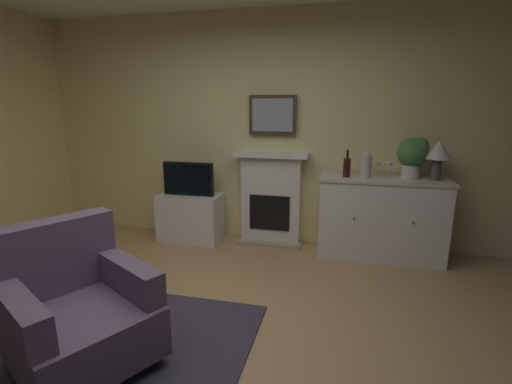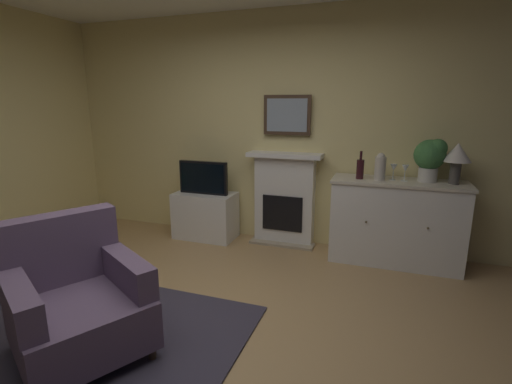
{
  "view_description": "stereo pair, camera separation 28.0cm",
  "coord_description": "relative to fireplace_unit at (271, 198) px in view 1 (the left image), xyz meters",
  "views": [
    {
      "loc": [
        0.95,
        -2.08,
        1.66
      ],
      "look_at": [
        0.31,
        0.57,
        1.0
      ],
      "focal_mm": 25.96,
      "sensor_mm": 36.0,
      "label": 1
    },
    {
      "loc": [
        1.22,
        -2.0,
        1.66
      ],
      "look_at": [
        0.31,
        0.57,
        1.0
      ],
      "focal_mm": 25.96,
      "sensor_mm": 36.0,
      "label": 2
    }
  ],
  "objects": [
    {
      "name": "tv_set",
      "position": [
        -0.98,
        -0.19,
        0.23
      ],
      "size": [
        0.62,
        0.07,
        0.4
      ],
      "color": "black",
      "rests_on": "tv_cabinet"
    },
    {
      "name": "wine_glass_left",
      "position": [
        1.19,
        -0.16,
        0.46
      ],
      "size": [
        0.07,
        0.07,
        0.16
      ],
      "color": "silver",
      "rests_on": "sideboard_cabinet"
    },
    {
      "name": "wine_bottle",
      "position": [
        0.86,
        -0.22,
        0.45
      ],
      "size": [
        0.08,
        0.08,
        0.29
      ],
      "color": "#331419",
      "rests_on": "sideboard_cabinet"
    },
    {
      "name": "area_rug",
      "position": [
        -0.82,
        -2.48,
        -0.54
      ],
      "size": [
        2.19,
        1.93,
        0.02
      ],
      "primitive_type": "cube",
      "color": "#383342",
      "rests_on": "ground_plane"
    },
    {
      "name": "tv_cabinet",
      "position": [
        -0.97,
        -0.16,
        -0.26
      ],
      "size": [
        0.75,
        0.42,
        0.57
      ],
      "color": "white",
      "rests_on": "ground_plane"
    },
    {
      "name": "potted_plant_small",
      "position": [
        1.52,
        -0.13,
        0.6
      ],
      "size": [
        0.3,
        0.3,
        0.43
      ],
      "color": "beige",
      "rests_on": "sideboard_cabinet"
    },
    {
      "name": "wall_rear",
      "position": [
        -0.12,
        0.13,
        0.79
      ],
      "size": [
        5.63,
        0.06,
        2.69
      ],
      "primitive_type": "cube",
      "color": "#EAD68C",
      "rests_on": "ground_plane"
    },
    {
      "name": "table_lamp",
      "position": [
        1.74,
        -0.18,
        0.62
      ],
      "size": [
        0.26,
        0.26,
        0.4
      ],
      "color": "#4C4742",
      "rests_on": "sideboard_cabinet"
    },
    {
      "name": "sideboard_cabinet",
      "position": [
        1.25,
        -0.18,
        -0.1
      ],
      "size": [
        1.33,
        0.49,
        0.89
      ],
      "color": "white",
      "rests_on": "ground_plane"
    },
    {
      "name": "ground_plane",
      "position": [
        -0.12,
        -2.13,
        -0.6
      ],
      "size": [
        5.63,
        4.58,
        0.1
      ],
      "primitive_type": "cube",
      "color": "tan",
      "rests_on": "ground"
    },
    {
      "name": "armchair",
      "position": [
        -0.77,
        -2.44,
        -0.17
      ],
      "size": [
        1.08,
        1.06,
        0.92
      ],
      "color": "#604C66",
      "rests_on": "ground_plane"
    },
    {
      "name": "fireplace_unit",
      "position": [
        0.0,
        0.0,
        0.0
      ],
      "size": [
        0.87,
        0.3,
        1.1
      ],
      "color": "white",
      "rests_on": "ground_plane"
    },
    {
      "name": "wine_glass_center",
      "position": [
        1.3,
        -0.18,
        0.46
      ],
      "size": [
        0.07,
        0.07,
        0.16
      ],
      "color": "silver",
      "rests_on": "sideboard_cabinet"
    },
    {
      "name": "vase_decorative",
      "position": [
        1.06,
        -0.23,
        0.48
      ],
      "size": [
        0.11,
        0.11,
        0.28
      ],
      "color": "beige",
      "rests_on": "sideboard_cabinet"
    },
    {
      "name": "framed_picture",
      "position": [
        0.0,
        0.05,
        0.98
      ],
      "size": [
        0.55,
        0.04,
        0.45
      ],
      "color": "#473323"
    }
  ]
}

